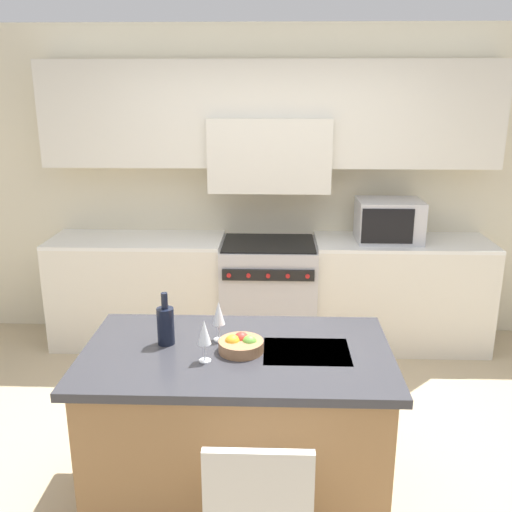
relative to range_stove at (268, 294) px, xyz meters
The scene contains 10 objects.
ground_plane 1.77m from the range_stove, 90.00° to the right, with size 10.00×10.00×0.00m, color tan.
back_cabinetry 1.17m from the range_stove, 90.00° to the left, with size 10.00×0.46×2.70m.
back_counter 0.02m from the range_stove, 90.00° to the left, with size 3.75×0.62×0.95m.
range_stove is the anchor object (origin of this frame).
microwave 1.20m from the range_stove, ahead, with size 0.53×0.41×0.35m.
kitchen_island 2.01m from the range_stove, 93.95° to the right, with size 1.59×0.92×0.90m.
wine_bottle 2.07m from the range_stove, 104.92° to the right, with size 0.09×0.09×0.28m.
wine_glass_near 2.22m from the range_stove, 97.70° to the right, with size 0.07×0.07×0.22m.
wine_glass_far 1.99m from the range_stove, 97.30° to the right, with size 0.07×0.07×0.22m.
fruit_bowl 2.06m from the range_stove, 93.33° to the right, with size 0.23×0.23×0.09m.
Camera 1 is at (0.05, -2.95, 2.20)m, focal length 40.00 mm.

